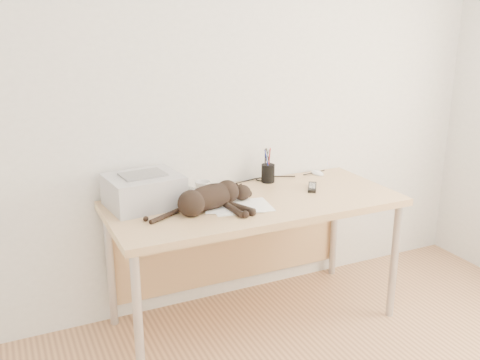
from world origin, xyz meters
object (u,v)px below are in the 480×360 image
desk (248,218)px  cat (209,199)px  printer (144,190)px  mug (203,188)px  mouse (317,171)px  pen_cup (268,173)px

desk → cat: (-0.29, -0.13, 0.19)m
desk → printer: bearing=171.6°
mug → desk: bearing=-25.2°
mug → mouse: bearing=6.1°
pen_cup → cat: bearing=-149.1°
pen_cup → printer: bearing=-173.2°
printer → cat: printer is taller
printer → pen_cup: size_ratio=1.97×
desk → mug: 0.31m
printer → mouse: 1.16m
pen_cup → mug: bearing=-171.0°
desk → mouse: size_ratio=14.84×
desk → cat: bearing=-156.4°
pen_cup → mouse: (0.36, 0.02, -0.04)m
printer → mug: printer is taller
printer → cat: 0.35m
desk → mouse: bearing=18.4°
mug → mouse: (0.81, 0.09, -0.02)m
printer → cat: size_ratio=0.65×
pen_cup → mouse: bearing=2.6°
cat → mug: (0.06, 0.23, -0.02)m
printer → mouse: bearing=5.4°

